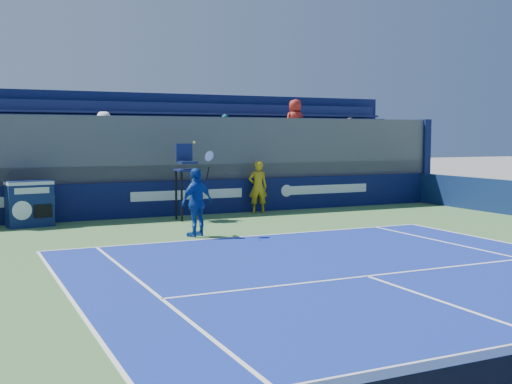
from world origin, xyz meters
name	(u,v)px	position (x,y,z in m)	size (l,w,h in m)	color
ball_person	(258,187)	(2.46, 16.62, 0.93)	(0.67, 0.44, 1.84)	gold
back_hoarding	(187,198)	(0.00, 17.10, 0.60)	(20.40, 0.21, 1.20)	#0B1142
match_clock	(29,202)	(-5.21, 16.40, 0.74)	(1.41, 0.89, 1.40)	#102050
umpire_chair	(187,173)	(-0.43, 15.87, 1.53)	(0.70, 0.70, 2.48)	black
tennis_player	(197,202)	(-1.29, 12.51, 0.94)	(1.17, 0.87, 2.57)	#123F98
stadium_seating	(169,160)	(0.02, 19.15, 1.84)	(21.00, 4.05, 4.40)	#4F4F54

